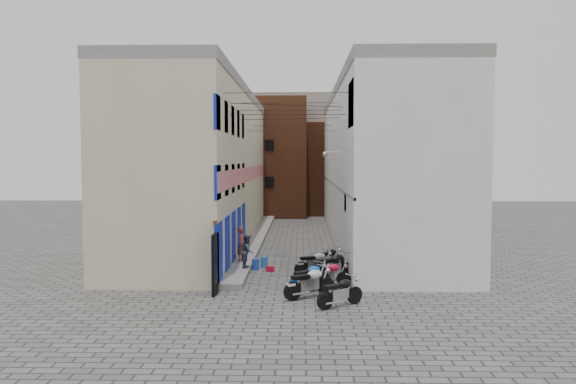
# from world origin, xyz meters

# --- Properties ---
(ground) EXTENTS (90.00, 90.00, 0.00)m
(ground) POSITION_xyz_m (0.00, 0.00, 0.00)
(ground) COLOR #52504D
(ground) RESTS_ON ground
(plinth) EXTENTS (0.90, 26.00, 0.25)m
(plinth) POSITION_xyz_m (-2.05, 13.00, 0.12)
(plinth) COLOR slate
(plinth) RESTS_ON ground
(building_left) EXTENTS (5.10, 27.00, 9.00)m
(building_left) POSITION_xyz_m (-4.98, 12.95, 4.50)
(building_left) COLOR #BFB590
(building_left) RESTS_ON ground
(building_right) EXTENTS (5.94, 26.00, 9.00)m
(building_right) POSITION_xyz_m (5.00, 13.00, 4.51)
(building_right) COLOR silver
(building_right) RESTS_ON ground
(building_far_brick_left) EXTENTS (6.00, 6.00, 10.00)m
(building_far_brick_left) POSITION_xyz_m (-2.00, 28.00, 5.00)
(building_far_brick_left) COLOR brown
(building_far_brick_left) RESTS_ON ground
(building_far_brick_right) EXTENTS (5.00, 6.00, 8.00)m
(building_far_brick_right) POSITION_xyz_m (3.00, 30.00, 4.00)
(building_far_brick_right) COLOR brown
(building_far_brick_right) RESTS_ON ground
(building_far_concrete) EXTENTS (8.00, 5.00, 11.00)m
(building_far_concrete) POSITION_xyz_m (0.00, 34.00, 5.50)
(building_far_concrete) COLOR slate
(building_far_concrete) RESTS_ON ground
(far_shopfront) EXTENTS (2.00, 0.30, 2.40)m
(far_shopfront) POSITION_xyz_m (0.00, 25.20, 1.20)
(far_shopfront) COLOR black
(far_shopfront) RESTS_ON ground
(overhead_wires) EXTENTS (5.80, 13.02, 1.32)m
(overhead_wires) POSITION_xyz_m (0.00, 7.64, 7.12)
(overhead_wires) COLOR black
(overhead_wires) RESTS_ON ground
(motorcycle_a) EXTENTS (1.86, 1.60, 1.09)m
(motorcycle_a) POSITION_xyz_m (1.87, -2.13, 0.54)
(motorcycle_a) COLOR black
(motorcycle_a) RESTS_ON ground
(motorcycle_b) EXTENTS (2.09, 1.67, 1.20)m
(motorcycle_b) POSITION_xyz_m (0.88, -0.99, 0.60)
(motorcycle_b) COLOR silver
(motorcycle_b) RESTS_ON ground
(motorcycle_c) EXTENTS (1.89, 1.82, 1.15)m
(motorcycle_c) POSITION_xyz_m (0.90, -0.13, 0.58)
(motorcycle_c) COLOR blue
(motorcycle_c) RESTS_ON ground
(motorcycle_d) EXTENTS (1.84, 0.69, 1.04)m
(motorcycle_d) POSITION_xyz_m (1.61, 0.91, 0.52)
(motorcycle_d) COLOR #BF0D34
(motorcycle_d) RESTS_ON ground
(motorcycle_e) EXTENTS (2.24, 1.58, 1.25)m
(motorcycle_e) POSITION_xyz_m (1.84, 1.86, 0.63)
(motorcycle_e) COLOR black
(motorcycle_e) RESTS_ON ground
(motorcycle_f) EXTENTS (1.99, 1.46, 1.12)m
(motorcycle_f) POSITION_xyz_m (1.17, 3.01, 0.56)
(motorcycle_f) COLOR #999A9E
(motorcycle_f) RESTS_ON ground
(motorcycle_g) EXTENTS (1.88, 1.73, 1.13)m
(motorcycle_g) POSITION_xyz_m (1.75, 3.94, 0.56)
(motorcycle_g) COLOR black
(motorcycle_g) RESTS_ON ground
(person_a) EXTENTS (0.51, 0.65, 1.55)m
(person_a) POSITION_xyz_m (-2.13, 4.84, 1.03)
(person_a) COLOR brown
(person_a) RESTS_ON plinth
(person_b) EXTENTS (0.58, 0.72, 1.41)m
(person_b) POSITION_xyz_m (-1.70, 3.21, 0.95)
(person_b) COLOR #333E4D
(person_b) RESTS_ON plinth
(water_jug_near) EXTENTS (0.41, 0.41, 0.49)m
(water_jug_near) POSITION_xyz_m (-1.43, 3.95, 0.25)
(water_jug_near) COLOR blue
(water_jug_near) RESTS_ON ground
(water_jug_far) EXTENTS (0.39, 0.39, 0.47)m
(water_jug_far) POSITION_xyz_m (-1.08, 4.57, 0.24)
(water_jug_far) COLOR blue
(water_jug_far) RESTS_ON ground
(red_crate) EXTENTS (0.37, 0.28, 0.23)m
(red_crate) POSITION_xyz_m (-0.76, 3.66, 0.11)
(red_crate) COLOR #B70D2A
(red_crate) RESTS_ON ground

